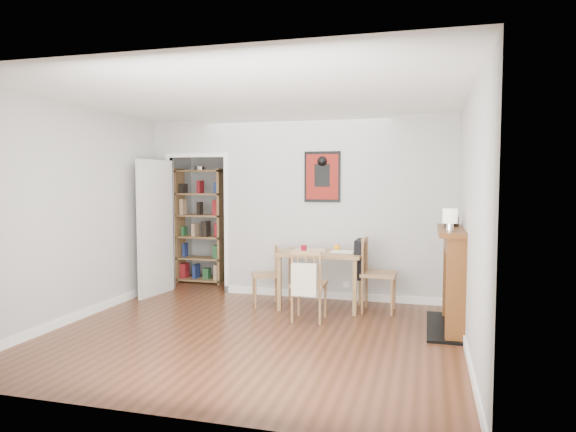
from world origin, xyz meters
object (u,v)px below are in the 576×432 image
(chair_right, at_px, (377,273))
(fireplace, at_px, (454,276))
(chair_left, at_px, (266,275))
(chair_front, at_px, (309,284))
(ceramic_jar_a, at_px, (449,221))
(ceramic_jar_b, at_px, (455,222))
(dining_table, at_px, (321,258))
(bookshelf, at_px, (201,226))
(red_glass, at_px, (304,248))
(orange_fruit, at_px, (337,247))
(notebook, at_px, (343,251))
(mantel_lamp, at_px, (450,217))

(chair_right, height_order, fireplace, fireplace)
(chair_left, relative_size, chair_front, 0.93)
(chair_left, relative_size, ceramic_jar_a, 6.13)
(ceramic_jar_a, bearing_deg, ceramic_jar_b, 60.89)
(dining_table, distance_m, bookshelf, 2.60)
(chair_right, height_order, red_glass, chair_right)
(orange_fruit, bearing_deg, dining_table, -142.35)
(chair_left, distance_m, ceramic_jar_b, 2.57)
(red_glass, relative_size, notebook, 0.31)
(fireplace, xyz_separation_m, ceramic_jar_b, (0.00, 0.25, 0.60))
(bookshelf, relative_size, notebook, 6.07)
(chair_left, relative_size, fireplace, 0.65)
(dining_table, relative_size, bookshelf, 0.58)
(dining_table, distance_m, chair_right, 0.76)
(dining_table, bearing_deg, fireplace, -18.56)
(chair_front, height_order, bookshelf, bookshelf)
(orange_fruit, bearing_deg, chair_front, -104.20)
(chair_left, bearing_deg, notebook, 5.44)
(dining_table, xyz_separation_m, fireplace, (1.67, -0.56, -0.05))
(chair_front, relative_size, ceramic_jar_a, 6.59)
(fireplace, relative_size, notebook, 4.01)
(dining_table, xyz_separation_m, red_glass, (-0.21, -0.10, 0.14))
(chair_right, relative_size, orange_fruit, 10.81)
(dining_table, distance_m, chair_front, 0.69)
(chair_right, distance_m, red_glass, 1.01)
(fireplace, height_order, ceramic_jar_b, ceramic_jar_b)
(bookshelf, bearing_deg, orange_fruit, -22.92)
(chair_front, relative_size, notebook, 2.81)
(chair_front, bearing_deg, orange_fruit, 75.80)
(chair_right, xyz_separation_m, orange_fruit, (-0.55, 0.15, 0.30))
(fireplace, bearing_deg, ceramic_jar_a, 123.02)
(dining_table, bearing_deg, mantel_lamp, -31.04)
(ceramic_jar_a, height_order, ceramic_jar_b, ceramic_jar_a)
(chair_front, bearing_deg, mantel_lamp, -10.56)
(fireplace, relative_size, orange_fruit, 14.00)
(chair_right, xyz_separation_m, chair_front, (-0.76, -0.66, -0.05))
(fireplace, distance_m, notebook, 1.51)
(chair_right, distance_m, notebook, 0.52)
(fireplace, distance_m, ceramic_jar_a, 0.62)
(bookshelf, bearing_deg, fireplace, -23.90)
(chair_front, bearing_deg, ceramic_jar_b, 11.52)
(chair_right, relative_size, bookshelf, 0.51)
(ceramic_jar_a, bearing_deg, orange_fruit, 157.05)
(fireplace, bearing_deg, red_glass, 166.19)
(red_glass, relative_size, mantel_lamp, 0.40)
(red_glass, height_order, ceramic_jar_a, ceramic_jar_a)
(notebook, distance_m, ceramic_jar_b, 1.49)
(bookshelf, bearing_deg, red_glass, -31.85)
(red_glass, xyz_separation_m, orange_fruit, (0.40, 0.24, -0.00))
(chair_front, distance_m, bookshelf, 2.98)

